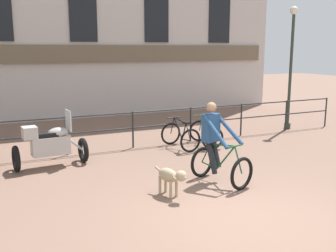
# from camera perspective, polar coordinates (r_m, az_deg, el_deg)

# --- Properties ---
(ground_plane) EXTENTS (60.00, 60.00, 0.00)m
(ground_plane) POSITION_cam_1_polar(r_m,az_deg,el_deg) (6.99, 10.21, -12.66)
(ground_plane) COLOR #7A5B4C
(canal_railing) EXTENTS (15.05, 0.05, 1.05)m
(canal_railing) POSITION_cam_1_polar(r_m,az_deg,el_deg) (11.24, -5.14, 0.38)
(canal_railing) COLOR #232326
(canal_railing) RESTS_ON ground_plane
(cyclist_with_bike) EXTENTS (0.98, 1.31, 1.70)m
(cyclist_with_bike) POSITION_cam_1_polar(r_m,az_deg,el_deg) (8.37, 7.05, -3.02)
(cyclist_with_bike) COLOR black
(cyclist_with_bike) RESTS_ON ground_plane
(dog) EXTENTS (0.39, 0.88, 0.58)m
(dog) POSITION_cam_1_polar(r_m,az_deg,el_deg) (7.57, 0.47, -7.33)
(dog) COLOR tan
(dog) RESTS_ON ground_plane
(parked_motorcycle) EXTENTS (1.75, 0.75, 1.35)m
(parked_motorcycle) POSITION_cam_1_polar(r_m,az_deg,el_deg) (9.80, -16.78, -2.54)
(parked_motorcycle) COLOR black
(parked_motorcycle) RESTS_ON ground_plane
(parked_bicycle_near_lamp) EXTENTS (0.76, 1.17, 0.86)m
(parked_bicycle_near_lamp) POSITION_cam_1_polar(r_m,az_deg,el_deg) (11.18, 1.80, -1.47)
(parked_bicycle_near_lamp) COLOR black
(parked_bicycle_near_lamp) RESTS_ON ground_plane
(parked_bicycle_mid_left) EXTENTS (0.83, 1.20, 0.86)m
(parked_bicycle_mid_left) POSITION_cam_1_polar(r_m,az_deg,el_deg) (11.58, 5.51, -1.07)
(parked_bicycle_mid_left) COLOR black
(parked_bicycle_mid_left) RESTS_ON ground_plane
(street_lamp) EXTENTS (0.28, 0.28, 4.21)m
(street_lamp) POSITION_cam_1_polar(r_m,az_deg,el_deg) (14.36, 17.43, 8.92)
(street_lamp) COLOR #2D382D
(street_lamp) RESTS_ON ground_plane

